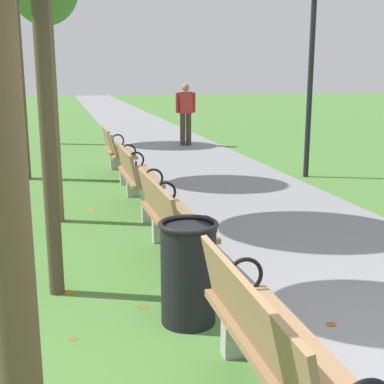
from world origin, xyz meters
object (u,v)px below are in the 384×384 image
at_px(park_bench_1, 271,345).
at_px(trash_bin, 188,272).
at_px(park_bench_2, 171,219).
at_px(park_bench_4, 117,151).
at_px(pedestrian_walking, 186,111).
at_px(park_bench_3, 136,176).
at_px(lamp_post, 312,52).

bearing_deg(park_bench_1, trash_bin, 96.33).
distance_m(park_bench_2, trash_bin, 1.32).
height_order(park_bench_4, pedestrian_walking, pedestrian_walking).
height_order(park_bench_2, park_bench_3, same).
bearing_deg(pedestrian_walking, park_bench_2, -104.85).
bearing_deg(park_bench_1, pedestrian_walking, 78.56).
relative_size(park_bench_4, lamp_post, 0.46).
xyz_separation_m(park_bench_4, trash_bin, (-0.15, -6.11, -0.06)).
distance_m(park_bench_1, park_bench_3, 5.02).
bearing_deg(park_bench_2, park_bench_1, -90.00).
bearing_deg(trash_bin, park_bench_4, 88.62).
bearing_deg(park_bench_2, trash_bin, -96.41).
bearing_deg(park_bench_3, pedestrian_walking, 69.79).
distance_m(pedestrian_walking, lamp_post, 4.96).
distance_m(park_bench_2, pedestrian_walking, 8.81).
distance_m(park_bench_1, trash_bin, 1.34).
xyz_separation_m(park_bench_3, pedestrian_walking, (2.26, 6.13, 0.44)).
relative_size(park_bench_2, park_bench_4, 1.00).
xyz_separation_m(trash_bin, lamp_post, (3.63, 5.21, 1.88)).
distance_m(park_bench_3, park_bench_4, 2.43).
bearing_deg(lamp_post, park_bench_4, 165.48).
bearing_deg(park_bench_3, park_bench_1, -90.00).
bearing_deg(park_bench_1, park_bench_2, 90.00).
height_order(park_bench_1, park_bench_2, same).
bearing_deg(park_bench_3, park_bench_2, -90.00).
height_order(park_bench_1, trash_bin, park_bench_1).
bearing_deg(park_bench_2, pedestrian_walking, 75.15).
relative_size(park_bench_2, park_bench_3, 1.01).
relative_size(park_bench_1, pedestrian_walking, 0.99).
distance_m(park_bench_1, park_bench_2, 2.64).
distance_m(trash_bin, lamp_post, 6.62).
bearing_deg(trash_bin, lamp_post, 55.17).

